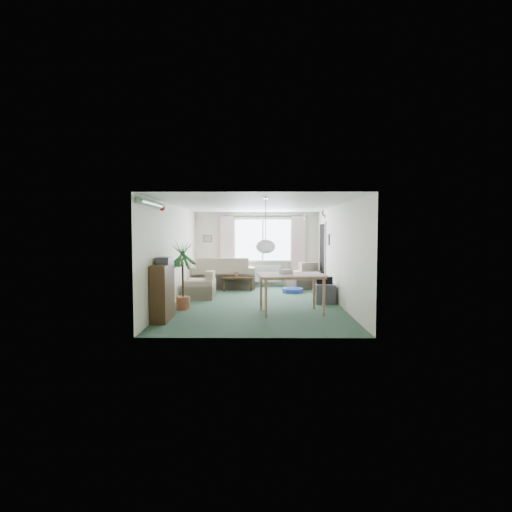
{
  "coord_description": "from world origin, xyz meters",
  "views": [
    {
      "loc": [
        0.07,
        -9.75,
        1.74
      ],
      "look_at": [
        0.0,
        0.3,
        1.15
      ],
      "focal_mm": 28.0,
      "sensor_mm": 36.0,
      "label": 1
    }
  ],
  "objects_px": {
    "houseplant": "(183,275)",
    "pet_bed": "(293,290)",
    "sofa": "(223,272)",
    "coffee_table": "(237,284)",
    "armchair_left": "(200,285)",
    "tv_cube": "(324,293)",
    "dining_table": "(291,294)",
    "armchair_corner": "(303,275)",
    "bookshelf": "(162,292)"
  },
  "relations": [
    {
      "from": "coffee_table",
      "to": "dining_table",
      "type": "xyz_separation_m",
      "value": [
        1.35,
        -3.36,
        0.21
      ]
    },
    {
      "from": "sofa",
      "to": "coffee_table",
      "type": "xyz_separation_m",
      "value": [
        0.47,
        -0.57,
        -0.28
      ]
    },
    {
      "from": "dining_table",
      "to": "tv_cube",
      "type": "distance_m",
      "value": 1.57
    },
    {
      "from": "houseplant",
      "to": "armchair_corner",
      "type": "bearing_deg",
      "value": 48.34
    },
    {
      "from": "tv_cube",
      "to": "pet_bed",
      "type": "distance_m",
      "value": 1.83
    },
    {
      "from": "armchair_corner",
      "to": "houseplant",
      "type": "height_order",
      "value": "houseplant"
    },
    {
      "from": "sofa",
      "to": "bookshelf",
      "type": "distance_m",
      "value": 4.73
    },
    {
      "from": "armchair_corner",
      "to": "armchair_left",
      "type": "xyz_separation_m",
      "value": [
        -2.98,
        -1.95,
        -0.05
      ]
    },
    {
      "from": "armchair_left",
      "to": "houseplant",
      "type": "bearing_deg",
      "value": -5.14
    },
    {
      "from": "armchair_left",
      "to": "dining_table",
      "type": "distance_m",
      "value": 3.0
    },
    {
      "from": "coffee_table",
      "to": "tv_cube",
      "type": "distance_m",
      "value": 3.1
    },
    {
      "from": "houseplant",
      "to": "tv_cube",
      "type": "height_order",
      "value": "houseplant"
    },
    {
      "from": "dining_table",
      "to": "pet_bed",
      "type": "xyz_separation_m",
      "value": [
        0.28,
        2.96,
        -0.35
      ]
    },
    {
      "from": "armchair_corner",
      "to": "pet_bed",
      "type": "bearing_deg",
      "value": 45.65
    },
    {
      "from": "coffee_table",
      "to": "houseplant",
      "type": "relative_size",
      "value": 0.58
    },
    {
      "from": "coffee_table",
      "to": "tv_cube",
      "type": "height_order",
      "value": "tv_cube"
    },
    {
      "from": "coffee_table",
      "to": "pet_bed",
      "type": "bearing_deg",
      "value": -13.65
    },
    {
      "from": "sofa",
      "to": "dining_table",
      "type": "bearing_deg",
      "value": 112.19
    },
    {
      "from": "houseplant",
      "to": "pet_bed",
      "type": "distance_m",
      "value": 3.8
    },
    {
      "from": "armchair_corner",
      "to": "armchair_left",
      "type": "distance_m",
      "value": 3.56
    },
    {
      "from": "armchair_left",
      "to": "pet_bed",
      "type": "bearing_deg",
      "value": 111.84
    },
    {
      "from": "armchair_left",
      "to": "houseplant",
      "type": "height_order",
      "value": "houseplant"
    },
    {
      "from": "coffee_table",
      "to": "houseplant",
      "type": "height_order",
      "value": "houseplant"
    },
    {
      "from": "sofa",
      "to": "houseplant",
      "type": "xyz_separation_m",
      "value": [
        -0.6,
        -3.54,
        0.3
      ]
    },
    {
      "from": "armchair_corner",
      "to": "pet_bed",
      "type": "height_order",
      "value": "armchair_corner"
    },
    {
      "from": "sofa",
      "to": "dining_table",
      "type": "relative_size",
      "value": 1.47
    },
    {
      "from": "tv_cube",
      "to": "pet_bed",
      "type": "xyz_separation_m",
      "value": [
        -0.64,
        1.71,
        -0.17
      ]
    },
    {
      "from": "houseplant",
      "to": "dining_table",
      "type": "distance_m",
      "value": 2.49
    },
    {
      "from": "coffee_table",
      "to": "bookshelf",
      "type": "relative_size",
      "value": 0.82
    },
    {
      "from": "sofa",
      "to": "armchair_left",
      "type": "relative_size",
      "value": 2.4
    },
    {
      "from": "coffee_table",
      "to": "houseplant",
      "type": "xyz_separation_m",
      "value": [
        -1.08,
        -2.96,
        0.58
      ]
    },
    {
      "from": "tv_cube",
      "to": "houseplant",
      "type": "bearing_deg",
      "value": -165.29
    },
    {
      "from": "armchair_corner",
      "to": "bookshelf",
      "type": "distance_m",
      "value": 5.7
    },
    {
      "from": "sofa",
      "to": "pet_bed",
      "type": "distance_m",
      "value": 2.36
    },
    {
      "from": "sofa",
      "to": "armchair_left",
      "type": "xyz_separation_m",
      "value": [
        -0.45,
        -1.98,
        -0.12
      ]
    },
    {
      "from": "houseplant",
      "to": "bookshelf",
      "type": "bearing_deg",
      "value": -99.56
    },
    {
      "from": "bookshelf",
      "to": "dining_table",
      "type": "relative_size",
      "value": 0.84
    },
    {
      "from": "bookshelf",
      "to": "houseplant",
      "type": "relative_size",
      "value": 0.71
    },
    {
      "from": "sofa",
      "to": "tv_cube",
      "type": "bearing_deg",
      "value": 133.05
    },
    {
      "from": "dining_table",
      "to": "houseplant",
      "type": "bearing_deg",
      "value": 170.77
    },
    {
      "from": "sofa",
      "to": "coffee_table",
      "type": "bearing_deg",
      "value": 126.81
    },
    {
      "from": "armchair_left",
      "to": "tv_cube",
      "type": "bearing_deg",
      "value": 78.0
    },
    {
      "from": "sofa",
      "to": "armchair_left",
      "type": "distance_m",
      "value": 2.03
    },
    {
      "from": "sofa",
      "to": "dining_table",
      "type": "xyz_separation_m",
      "value": [
        1.82,
        -3.93,
        -0.07
      ]
    },
    {
      "from": "armchair_corner",
      "to": "tv_cube",
      "type": "bearing_deg",
      "value": 74.31
    },
    {
      "from": "houseplant",
      "to": "pet_bed",
      "type": "bearing_deg",
      "value": 43.46
    },
    {
      "from": "armchair_corner",
      "to": "dining_table",
      "type": "bearing_deg",
      "value": 59.3
    },
    {
      "from": "armchair_left",
      "to": "pet_bed",
      "type": "height_order",
      "value": "armchair_left"
    },
    {
      "from": "coffee_table",
      "to": "pet_bed",
      "type": "xyz_separation_m",
      "value": [
        1.63,
        -0.4,
        -0.14
      ]
    },
    {
      "from": "tv_cube",
      "to": "sofa",
      "type": "bearing_deg",
      "value": 136.07
    }
  ]
}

